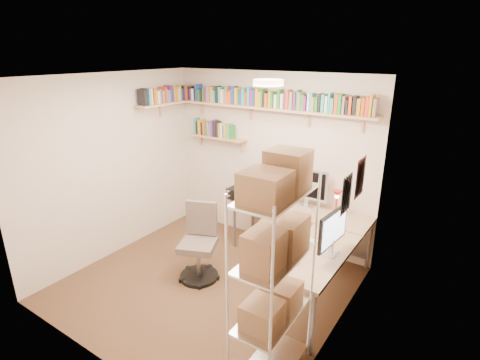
% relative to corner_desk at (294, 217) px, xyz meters
% --- Properties ---
extents(ground, '(3.20, 3.20, 0.00)m').
position_rel_corner_desk_xyz_m(ground, '(-0.70, -0.97, -0.73)').
color(ground, '#47311E').
rests_on(ground, ground).
extents(room_shell, '(3.24, 3.04, 2.52)m').
position_rel_corner_desk_xyz_m(room_shell, '(-0.69, -0.97, 0.82)').
color(room_shell, beige).
rests_on(room_shell, ground).
extents(wall_shelves, '(3.12, 1.09, 0.80)m').
position_rel_corner_desk_xyz_m(wall_shelves, '(-1.10, 0.33, 1.30)').
color(wall_shelves, tan).
rests_on(wall_shelves, ground).
extents(corner_desk, '(1.97, 1.92, 1.28)m').
position_rel_corner_desk_xyz_m(corner_desk, '(0.00, 0.00, 0.00)').
color(corner_desk, tan).
rests_on(corner_desk, ground).
extents(office_chair, '(0.57, 0.57, 0.98)m').
position_rel_corner_desk_xyz_m(office_chair, '(-0.88, -0.87, -0.32)').
color(office_chair, black).
rests_on(office_chair, ground).
extents(wire_rack, '(0.41, 0.81, 2.05)m').
position_rel_corner_desk_xyz_m(wire_rack, '(0.66, -1.76, 0.60)').
color(wire_rack, silver).
rests_on(wire_rack, ground).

